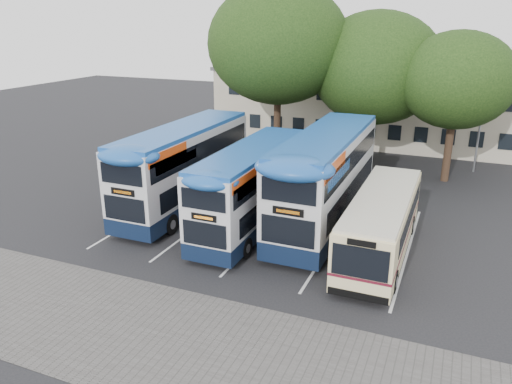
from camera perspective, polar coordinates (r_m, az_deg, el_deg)
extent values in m
plane|color=black|center=(20.51, 6.10, -11.01)|extent=(120.00, 120.00, 0.00)
cube|color=#595654|center=(17.27, -5.69, -17.47)|extent=(40.00, 6.00, 0.01)
cube|color=silver|center=(28.90, -11.70, -2.01)|extent=(0.12, 11.00, 0.01)
cube|color=silver|center=(27.17, -5.56, -3.08)|extent=(0.12, 11.00, 0.01)
cube|color=silver|center=(25.81, 1.34, -4.23)|extent=(0.12, 11.00, 0.01)
cube|color=silver|center=(24.87, 8.91, -5.43)|extent=(0.12, 11.00, 0.01)
cube|color=silver|center=(24.40, 16.94, -6.58)|extent=(0.12, 11.00, 0.01)
cube|color=#AFA18D|center=(44.92, 16.42, 9.17)|extent=(32.00, 8.00, 6.00)
cube|color=#4C4C4F|center=(44.53, 16.80, 13.03)|extent=(32.40, 8.40, 0.30)
cube|color=black|center=(41.24, 15.56, 6.56)|extent=(30.00, 0.06, 1.20)
cube|color=black|center=(40.75, 15.91, 10.39)|extent=(30.00, 0.06, 1.20)
cylinder|color=gray|center=(37.53, 24.49, 8.70)|extent=(0.14, 0.14, 9.00)
cube|color=gray|center=(37.10, 25.48, 15.51)|extent=(0.12, 0.80, 0.12)
cube|color=gray|center=(36.71, 25.48, 15.41)|extent=(0.25, 0.50, 0.12)
cylinder|color=black|center=(36.90, 2.43, 8.12)|extent=(0.50, 0.50, 6.33)
ellipsoid|color=black|center=(36.23, 2.56, 16.59)|extent=(9.86, 9.86, 8.38)
cylinder|color=black|center=(37.17, 13.07, 6.81)|extent=(0.50, 0.50, 5.16)
ellipsoid|color=black|center=(36.51, 13.60, 13.61)|extent=(9.11, 9.11, 7.74)
cylinder|color=black|center=(35.05, 21.16, 5.01)|extent=(0.50, 0.50, 4.86)
ellipsoid|color=black|center=(34.36, 22.01, 11.77)|extent=(7.19, 7.19, 6.11)
cube|color=#0D1A32|center=(28.80, -7.98, -0.29)|extent=(2.65, 11.14, 0.85)
cube|color=silver|center=(28.18, -8.18, 3.68)|extent=(2.65, 11.14, 3.29)
cube|color=#1A4F9F|center=(27.78, -8.34, 7.05)|extent=(2.60, 10.92, 0.32)
cube|color=black|center=(28.70, -7.77, 2.11)|extent=(2.69, 9.87, 1.06)
cube|color=black|center=(28.00, -8.25, 5.14)|extent=(2.69, 10.51, 0.96)
cube|color=#E74C13|center=(24.16, -9.99, 4.21)|extent=(0.02, 3.40, 0.58)
cube|color=black|center=(23.81, -14.99, -0.01)|extent=(1.27, 0.06, 0.32)
cylinder|color=black|center=(32.09, -6.91, 1.42)|extent=(0.32, 1.06, 1.06)
cylinder|color=black|center=(31.03, -3.04, 0.91)|extent=(0.32, 1.06, 1.06)
cylinder|color=black|center=(26.68, -14.16, -2.82)|extent=(0.32, 1.06, 1.06)
cylinder|color=black|center=(25.39, -9.78, -3.65)|extent=(0.32, 1.06, 1.06)
cube|color=#0D1A32|center=(25.77, -0.46, -2.65)|extent=(2.42, 10.15, 0.77)
cube|color=silver|center=(25.13, -0.47, 1.34)|extent=(2.42, 10.15, 3.00)
cube|color=#1A4F9F|center=(24.69, -0.48, 4.76)|extent=(2.37, 9.95, 0.29)
cube|color=black|center=(25.64, -0.21, -0.22)|extent=(2.46, 8.99, 0.97)
cube|color=black|center=(24.93, -0.48, 2.82)|extent=(2.46, 9.57, 0.87)
cube|color=#E74C13|center=(21.38, -0.99, 1.49)|extent=(0.02, 3.09, 0.53)
cube|color=black|center=(20.85, -6.00, -2.92)|extent=(1.16, 0.06, 0.29)
cylinder|color=black|center=(28.78, -0.16, -0.66)|extent=(0.29, 0.97, 0.97)
cylinder|color=black|center=(28.05, 3.96, -1.25)|extent=(0.29, 0.97, 0.97)
cylinder|color=black|center=(23.54, -6.13, -5.49)|extent=(0.29, 0.97, 0.97)
cylinder|color=black|center=(22.65, -1.23, -6.42)|extent=(0.29, 0.97, 0.97)
cube|color=red|center=(25.58, 3.12, 3.23)|extent=(0.02, 3.87, 0.82)
cube|color=#0D1A32|center=(26.38, 7.77, -2.06)|extent=(2.78, 11.66, 0.89)
cube|color=silver|center=(25.68, 7.98, 2.44)|extent=(2.78, 11.66, 3.44)
cube|color=#1A4F9F|center=(25.23, 8.17, 6.30)|extent=(2.72, 11.43, 0.33)
cube|color=black|center=(26.27, 8.08, 0.66)|extent=(2.82, 10.33, 1.11)
cube|color=black|center=(25.47, 8.07, 4.11)|extent=(2.82, 10.99, 1.00)
cube|color=#E74C13|center=(21.40, 9.10, 2.82)|extent=(0.02, 3.55, 0.61)
cube|color=black|center=(20.40, 3.68, -2.25)|extent=(1.33, 0.06, 0.33)
cylinder|color=black|center=(29.83, 7.14, 0.07)|extent=(0.33, 1.11, 1.11)
cylinder|color=black|center=(29.32, 11.86, -0.56)|extent=(0.33, 1.11, 1.11)
cylinder|color=black|center=(23.44, 2.29, -5.31)|extent=(0.33, 1.11, 1.11)
cylinder|color=black|center=(22.78, 8.24, -6.28)|extent=(0.33, 1.11, 1.11)
cube|color=beige|center=(23.31, 14.10, -3.51)|extent=(2.39, 9.57, 2.44)
cube|color=beige|center=(22.86, 14.36, -0.57)|extent=(2.30, 9.18, 0.19)
cube|color=black|center=(23.60, 14.37, -2.17)|extent=(2.43, 7.65, 0.86)
cube|color=#5B1221|center=(23.47, 14.02, -4.42)|extent=(2.42, 9.59, 0.11)
cube|color=black|center=(18.85, 11.80, -7.92)|extent=(2.10, 0.06, 1.24)
cylinder|color=black|center=(21.00, 9.49, -8.91)|extent=(0.29, 0.96, 0.96)
cylinder|color=black|center=(20.71, 15.38, -9.80)|extent=(0.29, 0.96, 0.96)
cylinder|color=black|center=(26.47, 12.62, -2.99)|extent=(0.29, 0.96, 0.96)
cylinder|color=black|center=(26.25, 17.26, -3.62)|extent=(0.29, 0.96, 0.96)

